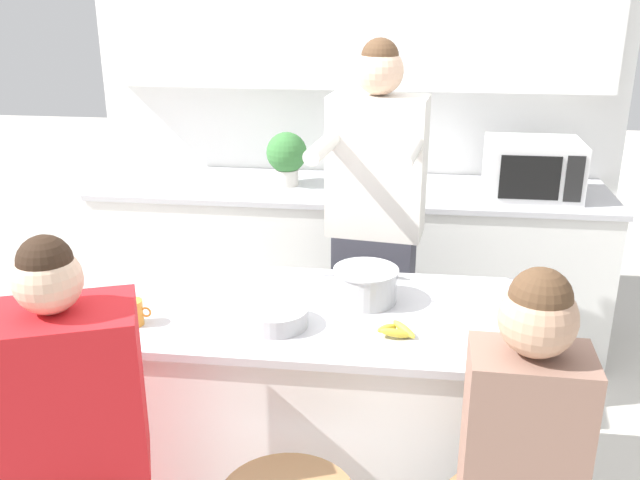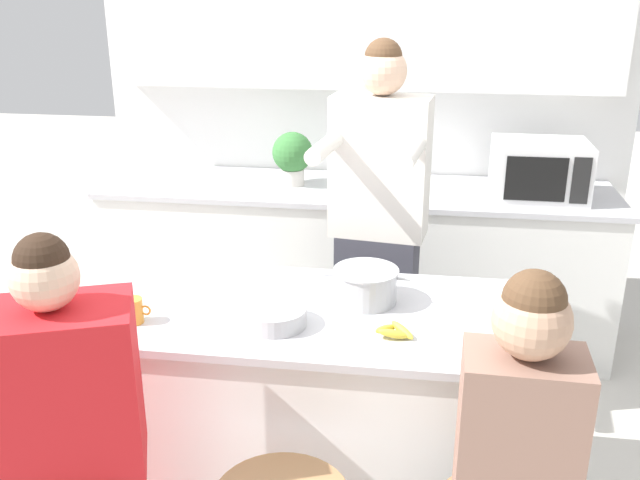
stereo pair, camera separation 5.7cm
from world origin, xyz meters
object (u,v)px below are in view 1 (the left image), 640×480
person_wrapped_blanket (74,463)px  microwave (533,168)px  fruit_bowl (276,317)px  coffee_cup_near (133,312)px  banana_bunch (396,330)px  person_cooking (374,240)px  potted_plant (287,155)px  cooking_pot (366,285)px  kitchen_island (318,409)px

person_wrapped_blanket → microwave: bearing=31.6°
fruit_bowl → microwave: microwave is taller
coffee_cup_near → banana_bunch: coffee_cup_near is taller
person_cooking → potted_plant: 0.97m
banana_bunch → fruit_bowl: bearing=176.0°
person_wrapped_blanket → fruit_bowl: size_ratio=6.09×
banana_bunch → potted_plant: (-0.66, 1.67, 0.20)m
cooking_pot → person_cooking: bearing=89.7°
kitchen_island → microwave: 1.87m
kitchen_island → fruit_bowl: 0.51m
fruit_bowl → coffee_cup_near: (-0.51, -0.06, 0.01)m
microwave → person_wrapped_blanket: bearing=-127.7°
person_cooking → coffee_cup_near: person_cooking is taller
cooking_pot → fruit_bowl: bearing=-141.7°
coffee_cup_near → person_cooking: bearing=48.3°
fruit_bowl → potted_plant: bearing=98.1°
kitchen_island → coffee_cup_near: size_ratio=15.49×
fruit_bowl → coffee_cup_near: coffee_cup_near is taller
person_cooking → potted_plant: bearing=132.4°
coffee_cup_near → microwave: bearing=45.4°
person_wrapped_blanket → microwave: size_ratio=2.86×
microwave → potted_plant: 1.35m
cooking_pot → coffee_cup_near: cooking_pot is taller
kitchen_island → cooking_pot: (0.17, 0.10, 0.51)m
banana_bunch → potted_plant: size_ratio=0.50×
coffee_cup_near → microwave: microwave is taller
person_wrapped_blanket → cooking_pot: 1.19m
kitchen_island → coffee_cup_near: bearing=-162.7°
person_wrapped_blanket → potted_plant: (0.30, 2.19, 0.44)m
kitchen_island → person_wrapped_blanket: size_ratio=1.16×
fruit_bowl → banana_bunch: bearing=-4.0°
fruit_bowl → kitchen_island: bearing=47.3°
cooking_pot → microwave: 1.58m
kitchen_island → cooking_pot: bearing=29.6°
cooking_pot → microwave: (0.81, 1.35, 0.13)m
person_wrapped_blanket → cooking_pot: size_ratio=4.19×
fruit_bowl → microwave: (1.12, 1.59, 0.16)m
cooking_pot → fruit_bowl: cooking_pot is taller
kitchen_island → banana_bunch: bearing=-30.4°
kitchen_island → coffee_cup_near: coffee_cup_near is taller
banana_bunch → coffee_cup_near: bearing=-178.4°
fruit_bowl → potted_plant: (-0.23, 1.64, 0.18)m
person_wrapped_blanket → cooking_pot: person_wrapped_blanket is taller
kitchen_island → potted_plant: 1.67m
person_wrapped_blanket → banana_bunch: 1.12m
fruit_bowl → person_wrapped_blanket: bearing=-134.3°
potted_plant → person_wrapped_blanket: bearing=-97.8°
coffee_cup_near → cooking_pot: bearing=20.1°
person_wrapped_blanket → coffee_cup_near: (0.03, 0.49, 0.27)m
banana_bunch → microwave: size_ratio=0.31×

